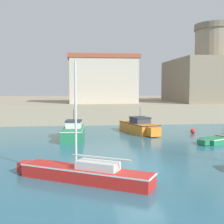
% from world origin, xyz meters
% --- Properties ---
extents(ground_plane, '(200.00, 200.00, 0.00)m').
position_xyz_m(ground_plane, '(0.00, 0.00, 0.00)').
color(ground_plane, '#2D667A').
extents(quay_seawall, '(120.00, 40.00, 2.26)m').
position_xyz_m(quay_seawall, '(0.00, 38.77, 1.13)').
color(quay_seawall, gray).
rests_on(quay_seawall, ground).
extents(motorboat_orange_1, '(3.11, 5.98, 2.39)m').
position_xyz_m(motorboat_orange_1, '(2.52, 12.74, 0.58)').
color(motorboat_orange_1, orange).
rests_on(motorboat_orange_1, ground).
extents(motorboat_green_4, '(1.95, 5.70, 2.44)m').
position_xyz_m(motorboat_green_4, '(-3.59, 9.87, 0.60)').
color(motorboat_green_4, '#237A4C').
rests_on(motorboat_green_4, ground).
extents(dinghy_green_5, '(4.39, 3.02, 0.52)m').
position_xyz_m(dinghy_green_5, '(7.79, 7.02, 0.24)').
color(dinghy_green_5, '#237A4C').
rests_on(dinghy_green_5, ground).
extents(sailboat_red_7, '(6.33, 4.28, 5.40)m').
position_xyz_m(sailboat_red_7, '(-2.97, -1.91, 0.41)').
color(sailboat_red_7, red).
rests_on(sailboat_red_7, ground).
extents(mooring_buoy, '(0.46, 0.46, 0.46)m').
position_xyz_m(mooring_buoy, '(7.30, 11.74, 0.23)').
color(mooring_buoy, red).
rests_on(mooring_buoy, ground).
extents(fortress, '(12.36, 12.36, 10.57)m').
position_xyz_m(fortress, '(16.00, 25.83, 5.90)').
color(fortress, gray).
rests_on(fortress, quay_seawall).
extents(harbor_shed_near_wharf, '(8.83, 5.28, 6.05)m').
position_xyz_m(harbor_shed_near_wharf, '(0.00, 24.25, 5.31)').
color(harbor_shed_near_wharf, '#BCB29E').
rests_on(harbor_shed_near_wharf, quay_seawall).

